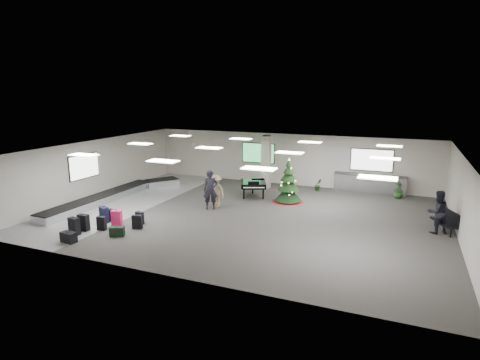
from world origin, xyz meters
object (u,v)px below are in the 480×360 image
at_px(traveler_a, 211,190).
at_px(traveler_bench, 437,212).
at_px(bench, 447,220).
at_px(potted_plant_left, 318,185).
at_px(traveler_b, 216,191).
at_px(service_counter, 370,184).
at_px(potted_plant_right, 398,191).
at_px(grand_piano, 253,184).
at_px(pink_suitcase, 117,218).
at_px(baggage_carousel, 115,195).
at_px(christmas_tree, 288,187).

distance_m(traveler_a, traveler_bench, 10.28).
bearing_deg(bench, traveler_a, 161.28).
height_order(traveler_bench, potted_plant_left, traveler_bench).
bearing_deg(traveler_a, bench, -22.83).
distance_m(traveler_b, potted_plant_left, 6.73).
xyz_separation_m(traveler_bench, potted_plant_left, (-6.05, 5.25, -0.54)).
xyz_separation_m(service_counter, bench, (3.60, -5.73, -0.00)).
xyz_separation_m(bench, potted_plant_right, (-2.02, 5.12, -0.11)).
distance_m(grand_piano, traveler_a, 3.34).
height_order(grand_piano, bench, grand_piano).
relative_size(pink_suitcase, bench, 0.44).
bearing_deg(grand_piano, pink_suitcase, -141.82).
bearing_deg(potted_plant_right, traveler_bench, -73.16).
relative_size(baggage_carousel, traveler_a, 4.88).
distance_m(pink_suitcase, potted_plant_left, 11.85).
bearing_deg(service_counter, traveler_b, -139.61).
height_order(baggage_carousel, traveler_a, traveler_a).
relative_size(service_counter, potted_plant_left, 5.41).
bearing_deg(service_counter, grand_piano, -151.04).
relative_size(service_counter, traveler_bench, 2.22).
bearing_deg(traveler_bench, grand_piano, -47.47).
distance_m(pink_suitcase, christmas_tree, 8.92).
distance_m(traveler_a, traveler_b, 0.53).
height_order(christmas_tree, potted_plant_right, christmas_tree).
bearing_deg(christmas_tree, potted_plant_right, 29.12).
height_order(baggage_carousel, grand_piano, grand_piano).
bearing_deg(grand_piano, christmas_tree, -31.97).
relative_size(traveler_a, potted_plant_right, 2.30).
xyz_separation_m(grand_piano, traveler_b, (-1.02, -2.64, 0.12)).
relative_size(pink_suitcase, potted_plant_right, 0.82).
xyz_separation_m(bench, traveler_b, (-10.60, -0.22, 0.29)).
bearing_deg(service_counter, pink_suitcase, -133.56).
bearing_deg(potted_plant_left, christmas_tree, -108.47).
height_order(christmas_tree, potted_plant_left, christmas_tree).
relative_size(service_counter, pink_suitcase, 5.72).
xyz_separation_m(baggage_carousel, potted_plant_left, (9.98, 6.07, 0.16)).
height_order(grand_piano, potted_plant_left, grand_piano).
relative_size(christmas_tree, traveler_b, 1.45).
relative_size(baggage_carousel, grand_piano, 4.56).
bearing_deg(traveler_b, traveler_a, -80.71).
height_order(bench, traveler_bench, traveler_bench).
bearing_deg(baggage_carousel, traveler_b, 7.62).
bearing_deg(traveler_a, traveler_b, 54.78).
bearing_deg(potted_plant_left, pink_suitcase, -125.74).
relative_size(baggage_carousel, potted_plant_left, 12.97).
xyz_separation_m(grand_piano, potted_plant_right, (7.57, 2.70, -0.28)).
xyz_separation_m(grand_piano, traveler_a, (-1.09, -3.14, 0.28)).
relative_size(baggage_carousel, bench, 6.04).
xyz_separation_m(service_counter, traveler_bench, (3.20, -5.92, 0.37)).
bearing_deg(christmas_tree, bench, -15.68).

